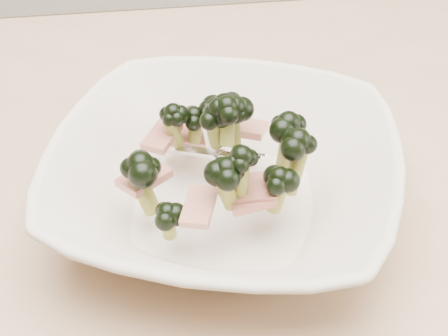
# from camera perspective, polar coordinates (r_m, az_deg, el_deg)

# --- Properties ---
(dining_table) EXTENTS (1.20, 0.80, 0.75)m
(dining_table) POSITION_cam_1_polar(r_m,az_deg,el_deg) (0.68, -2.94, -8.00)
(dining_table) COLOR tan
(dining_table) RESTS_ON ground
(broccoli_dish) EXTENTS (0.39, 0.39, 0.13)m
(broccoli_dish) POSITION_cam_1_polar(r_m,az_deg,el_deg) (0.56, -0.01, -0.70)
(broccoli_dish) COLOR beige
(broccoli_dish) RESTS_ON dining_table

